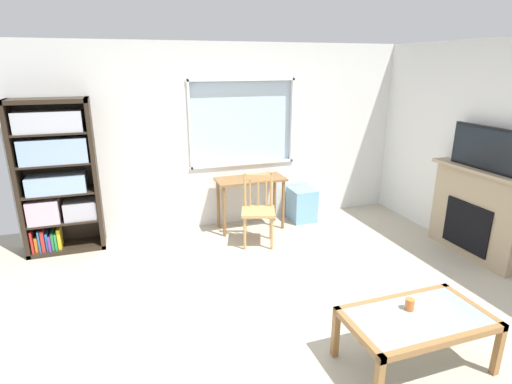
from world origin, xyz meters
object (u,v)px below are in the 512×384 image
at_px(bookshelf, 56,174).
at_px(sippy_cup, 410,304).
at_px(fireplace, 475,213).
at_px(plastic_drawer_unit, 302,204).
at_px(coffee_table, 417,322).
at_px(desk_under_window, 251,187).
at_px(wooden_chair, 258,210).
at_px(tv, 485,148).

xyz_separation_m(bookshelf, sippy_cup, (2.74, -3.05, -0.50)).
bearing_deg(fireplace, plastic_drawer_unit, 129.93).
height_order(fireplace, coffee_table, fireplace).
relative_size(desk_under_window, wooden_chair, 1.06).
height_order(bookshelf, wooden_chair, bookshelf).
bearing_deg(sippy_cup, tv, 33.32).
distance_m(fireplace, sippy_cup, 2.32).
xyz_separation_m(tv, coffee_table, (-1.91, -1.35, -0.95)).
bearing_deg(coffee_table, plastic_drawer_unit, 81.00).
height_order(wooden_chair, fireplace, fireplace).
height_order(desk_under_window, tv, tv).
distance_m(bookshelf, tv, 5.00).
height_order(desk_under_window, wooden_chair, wooden_chair).
xyz_separation_m(fireplace, sippy_cup, (-1.94, -1.26, -0.06)).
bearing_deg(tv, wooden_chair, 153.34).
height_order(bookshelf, fireplace, bookshelf).
xyz_separation_m(plastic_drawer_unit, fireplace, (1.44, -1.73, 0.30)).
relative_size(desk_under_window, coffee_table, 0.87).
bearing_deg(desk_under_window, plastic_drawer_unit, 3.50).
bearing_deg(coffee_table, desk_under_window, 96.22).
bearing_deg(wooden_chair, fireplace, -26.48).
xyz_separation_m(bookshelf, wooden_chair, (2.35, -0.62, -0.52)).
height_order(desk_under_window, fireplace, fireplace).
relative_size(fireplace, tv, 1.47).
distance_m(coffee_table, sippy_cup, 0.14).
bearing_deg(coffee_table, tv, 35.29).
xyz_separation_m(plastic_drawer_unit, sippy_cup, (-0.50, -2.99, 0.24)).
xyz_separation_m(bookshelf, fireplace, (4.68, -1.78, -0.44)).
relative_size(plastic_drawer_unit, fireplace, 0.38).
height_order(bookshelf, plastic_drawer_unit, bookshelf).
distance_m(bookshelf, plastic_drawer_unit, 3.32).
bearing_deg(coffee_table, fireplace, 35.03).
bearing_deg(bookshelf, tv, -20.92).
xyz_separation_m(wooden_chair, plastic_drawer_unit, (0.88, 0.57, -0.22)).
xyz_separation_m(bookshelf, tv, (4.66, -1.78, 0.35)).
xyz_separation_m(wooden_chair, fireplace, (2.33, -1.16, 0.08)).
xyz_separation_m(wooden_chair, tv, (2.31, -1.16, 0.87)).
height_order(fireplace, tv, tv).
bearing_deg(plastic_drawer_unit, desk_under_window, -176.50).
xyz_separation_m(tv, sippy_cup, (-1.92, -1.26, -0.85)).
distance_m(fireplace, tv, 0.79).
distance_m(desk_under_window, wooden_chair, 0.54).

